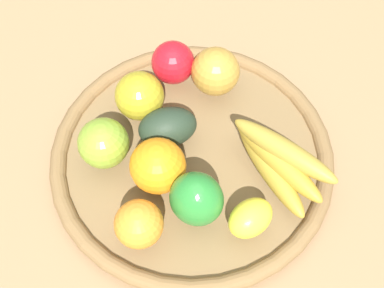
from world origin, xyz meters
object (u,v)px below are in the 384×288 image
(bell_pepper, at_px, (197,199))
(orange_1, at_px, (139,224))
(lemon_0, at_px, (248,220))
(apple_0, at_px, (173,63))
(avocado, at_px, (168,127))
(banana_bunch, at_px, (278,160))
(apple_3, at_px, (104,143))
(apple_2, at_px, (140,96))
(orange_0, at_px, (158,166))
(apple_1, at_px, (215,71))

(bell_pepper, relative_size, orange_1, 1.29)
(lemon_0, bearing_deg, apple_0, 168.43)
(avocado, relative_size, orange_1, 1.33)
(banana_bunch, relative_size, apple_0, 2.49)
(bell_pepper, bearing_deg, apple_3, -6.53)
(avocado, relative_size, banana_bunch, 0.51)
(banana_bunch, relative_size, lemon_0, 2.60)
(lemon_0, height_order, orange_1, orange_1)
(lemon_0, bearing_deg, bell_pepper, -140.76)
(banana_bunch, height_order, orange_1, orange_1)
(apple_2, bearing_deg, banana_bunch, 28.37)
(orange_0, relative_size, apple_2, 1.05)
(avocado, distance_m, apple_0, 0.12)
(orange_0, relative_size, banana_bunch, 0.46)
(apple_2, bearing_deg, apple_3, -62.70)
(orange_0, bearing_deg, bell_pepper, 12.55)
(apple_3, distance_m, lemon_0, 0.24)
(lemon_0, bearing_deg, orange_1, -119.42)
(apple_1, relative_size, lemon_0, 1.16)
(orange_0, distance_m, bell_pepper, 0.08)
(orange_1, bearing_deg, avocado, 134.31)
(avocado, distance_m, bell_pepper, 0.13)
(orange_0, xyz_separation_m, banana_bunch, (0.08, 0.15, -0.01))
(apple_3, bearing_deg, orange_1, -8.28)
(orange_0, bearing_deg, apple_3, -149.24)
(apple_0, bearing_deg, bell_pepper, -24.78)
(apple_1, bearing_deg, lemon_0, -24.35)
(avocado, relative_size, lemon_0, 1.32)
(bell_pepper, height_order, lemon_0, bell_pepper)
(avocado, height_order, apple_0, apple_0)
(bell_pepper, bearing_deg, lemon_0, -169.72)
(apple_2, bearing_deg, apple_1, 78.69)
(apple_3, relative_size, apple_2, 0.98)
(apple_3, bearing_deg, orange_0, 30.76)
(banana_bunch, bearing_deg, apple_3, -128.97)
(apple_1, relative_size, apple_0, 1.11)
(lemon_0, relative_size, orange_1, 1.00)
(orange_0, height_order, apple_2, orange_0)
(bell_pepper, xyz_separation_m, orange_1, (-0.02, -0.08, -0.01))
(apple_0, bearing_deg, apple_3, -65.72)
(bell_pepper, height_order, banana_bunch, bell_pepper)
(orange_0, height_order, apple_3, orange_0)
(apple_3, xyz_separation_m, orange_1, (0.14, -0.02, -0.00))
(bell_pepper, xyz_separation_m, apple_0, (-0.23, 0.11, -0.01))
(bell_pepper, distance_m, apple_2, 0.20)
(orange_0, relative_size, orange_1, 1.20)
(orange_0, distance_m, apple_2, 0.13)
(apple_1, relative_size, bell_pepper, 0.90)
(avocado, height_order, apple_2, apple_2)
(apple_1, bearing_deg, banana_bunch, -4.68)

